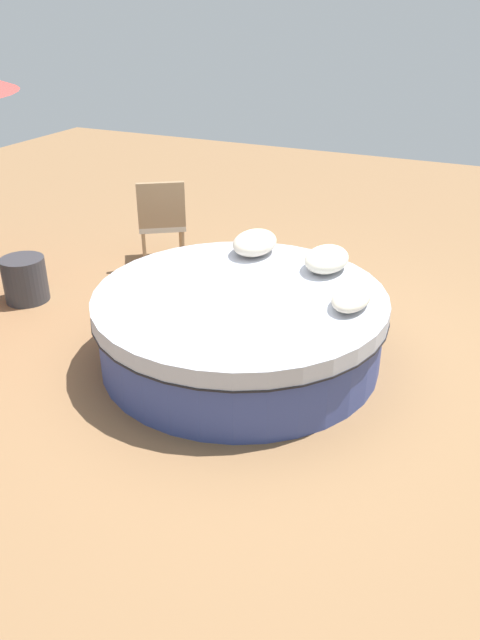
# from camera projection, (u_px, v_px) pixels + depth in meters

# --- Properties ---
(ground_plane) EXTENTS (16.00, 16.00, 0.00)m
(ground_plane) POSITION_uv_depth(u_px,v_px,m) (240.00, 358.00, 5.28)
(ground_plane) COLOR olive
(round_bed) EXTENTS (2.41, 2.41, 0.61)m
(round_bed) POSITION_uv_depth(u_px,v_px,m) (240.00, 326.00, 5.14)
(round_bed) COLOR #38478C
(round_bed) RESTS_ON ground_plane
(throw_pillow_0) EXTENTS (0.50, 0.29, 0.15)m
(throw_pillow_0) POSITION_uv_depth(u_px,v_px,m) (351.00, 297.00, 4.76)
(throw_pillow_0) COLOR beige
(throw_pillow_0) RESTS_ON round_bed
(throw_pillow_1) EXTENTS (0.53, 0.37, 0.20)m
(throw_pillow_1) POSITION_uv_depth(u_px,v_px,m) (327.00, 259.00, 5.39)
(throw_pillow_1) COLOR beige
(throw_pillow_1) RESTS_ON round_bed
(throw_pillow_2) EXTENTS (0.53, 0.38, 0.21)m
(throw_pillow_2) POSITION_uv_depth(u_px,v_px,m) (255.00, 243.00, 5.74)
(throw_pillow_2) COLOR beige
(throw_pillow_2) RESTS_ON round_bed
(patio_chair) EXTENTS (0.70, 0.71, 0.98)m
(patio_chair) POSITION_uv_depth(u_px,v_px,m) (162.00, 217.00, 6.91)
(patio_chair) COLOR #997A56
(patio_chair) RESTS_ON ground_plane
(side_table) EXTENTS (0.43, 0.43, 0.45)m
(side_table) POSITION_uv_depth(u_px,v_px,m) (25.00, 279.00, 6.19)
(side_table) COLOR #333338
(side_table) RESTS_ON ground_plane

